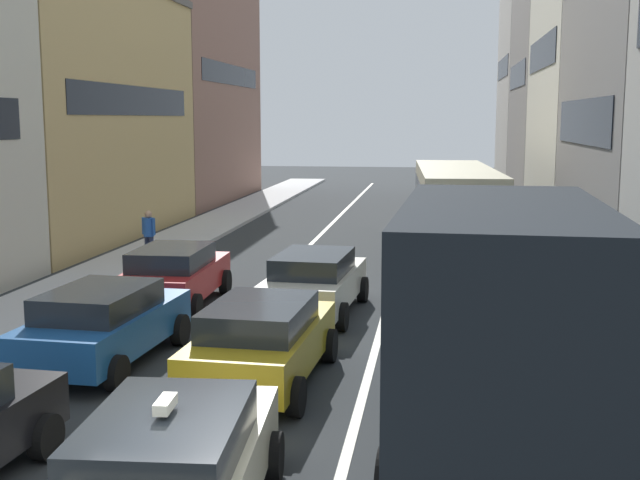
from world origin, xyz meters
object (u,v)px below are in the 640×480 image
Objects in this scene: wagon_left_lane_second at (104,323)px; bus_mid_queue_primary at (455,200)px; hatchback_centre_lane_third at (314,281)px; pedestrian_near_kerb at (149,232)px; sedan_centre_lane_second at (262,340)px; sedan_right_lane_behind_truck at (466,290)px; sedan_left_lane_third at (174,274)px; removalist_box_truck at (497,316)px; taxi_centre_lane_front at (171,470)px; wagon_right_lane_far at (461,255)px.

bus_mid_queue_primary is at bearing -21.78° from wagon_left_lane_second.
pedestrian_near_kerb is (-6.39, 6.32, 0.15)m from hatchback_centre_lane_third.
sedan_centre_lane_second is 1.01× the size of sedan_right_lane_behind_truck.
sedan_left_lane_third is at bearing 5.92° from wagon_left_lane_second.
sedan_left_lane_third is (-3.55, 0.32, 0.00)m from hatchback_centre_lane_third.
removalist_box_truck is at bearing -120.71° from sedan_centre_lane_second.
hatchback_centre_lane_third is at bearing -3.91° from taxi_centre_lane_front.
wagon_right_lane_far is at bearing 2.73° from removalist_box_truck.
removalist_box_truck is 1.76× the size of taxi_centre_lane_front.
taxi_centre_lane_front is at bearing -136.74° from pedestrian_near_kerb.
sedan_centre_lane_second is 5.20m from hatchback_centre_lane_third.
sedan_right_lane_behind_truck is at bearing -94.95° from hatchback_centre_lane_third.
pedestrian_near_kerb is at bearing 54.38° from sedan_right_lane_behind_truck.
sedan_left_lane_third is at bearing 14.30° from taxi_centre_lane_front.
wagon_right_lane_far is 2.64× the size of pedestrian_near_kerb.
hatchback_centre_lane_third is at bearing 27.45° from removalist_box_truck.
sedan_right_lane_behind_truck is 10.63m from bus_mid_queue_primary.
sedan_left_lane_third is 6.63m from pedestrian_near_kerb.
taxi_centre_lane_front is (-3.65, -2.77, -1.18)m from removalist_box_truck.
wagon_right_lane_far is (0.01, 4.79, 0.00)m from sedan_right_lane_behind_truck.
sedan_right_lane_behind_truck is (3.51, 9.94, -0.00)m from taxi_centre_lane_front.
bus_mid_queue_primary is (3.59, 15.25, 0.96)m from sedan_centre_lane_second.
hatchback_centre_lane_third is (-0.00, 10.47, -0.00)m from taxi_centre_lane_front.
wagon_right_lane_far is (-0.14, 11.96, -1.18)m from removalist_box_truck.
taxi_centre_lane_front and pedestrian_near_kerb have the same top height.
wagon_right_lane_far is at bearing 177.64° from bus_mid_queue_primary.
sedan_left_lane_third is at bearing -132.26° from pedestrian_near_kerb.
hatchback_centre_lane_third is 5.52m from wagon_right_lane_far.
hatchback_centre_lane_third is at bearing -112.26° from pedestrian_near_kerb.
hatchback_centre_lane_third is 3.55m from sedan_right_lane_behind_truck.
removalist_box_truck is 12.02m from wagon_right_lane_far.
wagon_right_lane_far is (3.52, 14.73, -0.00)m from taxi_centre_lane_front.
wagon_left_lane_second is at bearing -178.68° from sedan_left_lane_third.
sedan_centre_lane_second is (-0.14, 5.28, -0.00)m from taxi_centre_lane_front.
pedestrian_near_kerb is at bearing 75.20° from wagon_right_lane_far.
wagon_left_lane_second is (-3.33, 6.00, -0.00)m from taxi_centre_lane_front.
taxi_centre_lane_front reaches higher than wagon_right_lane_far.
sedan_centre_lane_second is (-3.79, 2.51, -1.18)m from removalist_box_truck.
removalist_box_truck is 0.73× the size of bus_mid_queue_primary.
removalist_box_truck is at bearing -111.56° from wagon_left_lane_second.
pedestrian_near_kerb is at bearing 48.96° from hatchback_centre_lane_third.
sedan_centre_lane_second and hatchback_centre_lane_third have the same top height.
pedestrian_near_kerb is (-10.04, 14.02, -1.03)m from removalist_box_truck.
taxi_centre_lane_front is 0.42× the size of bus_mid_queue_primary.
sedan_centre_lane_second is at bearing -99.45° from wagon_left_lane_second.
bus_mid_queue_primary is (6.79, 14.53, 0.96)m from wagon_left_lane_second.
hatchback_centre_lane_third is (3.33, 4.47, 0.00)m from wagon_left_lane_second.
taxi_centre_lane_front is 1.02× the size of sedan_right_lane_behind_truck.
sedan_centre_lane_second is at bearing -2.44° from taxi_centre_lane_front.
bus_mid_queue_primary is (-0.06, 5.80, 0.96)m from wagon_right_lane_far.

